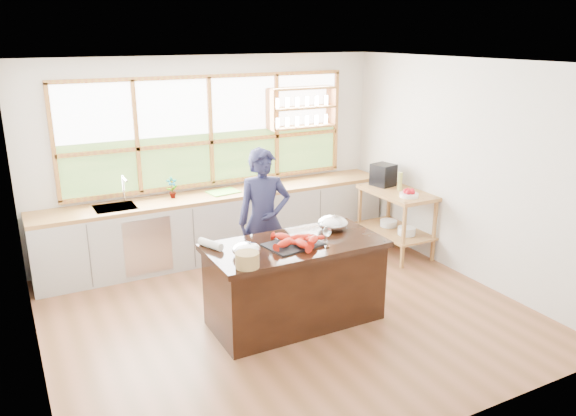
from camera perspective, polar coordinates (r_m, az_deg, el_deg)
ground_plane at (r=6.35m, az=-0.17°, el=-10.60°), size 5.00×5.00×0.00m
room_shell at (r=6.20m, az=-2.19°, el=5.96°), size 5.02×4.52×2.71m
back_counter at (r=7.79m, az=-6.90°, el=-1.63°), size 4.90×0.63×0.90m
right_shelf_unit at (r=7.92m, az=10.97°, el=-0.36°), size 0.62×1.10×0.90m
island at (r=5.99m, az=0.72°, el=-7.55°), size 1.85×0.90×0.90m
cook at (r=6.60m, az=-2.46°, el=-1.30°), size 0.72×0.57×1.73m
potted_plant at (r=7.49m, az=-11.70°, el=2.03°), size 0.15×0.10×0.28m
cutting_board at (r=7.68m, az=-6.58°, el=1.64°), size 0.44×0.36×0.01m
espresso_machine at (r=8.06m, az=9.65°, el=3.34°), size 0.32×0.34×0.31m
wine_bottle at (r=7.86m, az=11.31°, el=2.68°), size 0.07×0.07×0.25m
fruit_bowl at (r=7.58m, az=12.20°, el=1.42°), size 0.25×0.25×0.11m
slate_board at (r=5.74m, az=0.52°, el=-3.74°), size 0.61×0.49×0.02m
lobster_pile at (r=5.71m, az=0.86°, el=-3.34°), size 0.52×0.48×0.08m
mixing_bowl_left at (r=5.50m, az=-4.27°, el=-4.22°), size 0.28×0.28×0.13m
mixing_bowl_right at (r=6.20m, az=4.57°, el=-1.54°), size 0.34×0.34×0.16m
wine_glass at (r=5.65m, az=3.98°, el=-2.49°), size 0.08×0.08×0.22m
wicker_basket at (r=5.22m, az=-4.16°, el=-5.29°), size 0.23×0.23×0.14m
parchment_roll at (r=5.72m, az=-7.88°, el=-3.67°), size 0.19×0.31×0.08m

